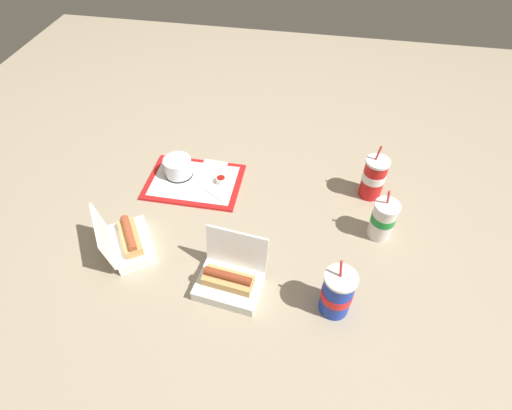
# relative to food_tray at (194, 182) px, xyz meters

# --- Properties ---
(ground_plane) EXTENTS (3.20, 3.20, 0.00)m
(ground_plane) POSITION_rel_food_tray_xyz_m (-0.24, 0.15, -0.01)
(ground_plane) COLOR gray
(food_tray) EXTENTS (0.37, 0.26, 0.01)m
(food_tray) POSITION_rel_food_tray_xyz_m (0.00, 0.00, 0.00)
(food_tray) COLOR red
(food_tray) RESTS_ON ground_plane
(cake_container) EXTENTS (0.11, 0.11, 0.08)m
(cake_container) POSITION_rel_food_tray_xyz_m (0.07, -0.03, 0.04)
(cake_container) COLOR black
(cake_container) RESTS_ON food_tray
(ketchup_cup) EXTENTS (0.04, 0.04, 0.02)m
(ketchup_cup) POSITION_rel_food_tray_xyz_m (-0.11, -0.01, 0.02)
(ketchup_cup) COLOR white
(ketchup_cup) RESTS_ON food_tray
(napkin_stack) EXTENTS (0.11, 0.11, 0.00)m
(napkin_stack) POSITION_rel_food_tray_xyz_m (-0.06, -0.08, 0.01)
(napkin_stack) COLOR white
(napkin_stack) RESTS_ON food_tray
(plastic_fork) EXTENTS (0.10, 0.07, 0.00)m
(plastic_fork) POSITION_rel_food_tray_xyz_m (-0.10, 0.06, 0.01)
(plastic_fork) COLOR white
(plastic_fork) RESTS_ON food_tray
(clamshell_hotdog_right) EXTENTS (0.22, 0.19, 0.18)m
(clamshell_hotdog_right) POSITION_rel_food_tray_xyz_m (-0.25, 0.44, 0.03)
(clamshell_hotdog_right) COLOR white
(clamshell_hotdog_right) RESTS_ON ground_plane
(clamshell_hotdog_front) EXTENTS (0.24, 0.25, 0.17)m
(clamshell_hotdog_front) POSITION_rel_food_tray_xyz_m (0.12, 0.35, 0.03)
(clamshell_hotdog_front) COLOR white
(clamshell_hotdog_front) RESTS_ON ground_plane
(soda_cup_left) EXTENTS (0.10, 0.10, 0.23)m
(soda_cup_left) POSITION_rel_food_tray_xyz_m (-0.58, 0.45, 0.08)
(soda_cup_left) COLOR #1938B7
(soda_cup_left) RESTS_ON ground_plane
(soda_cup_right) EXTENTS (0.09, 0.09, 0.23)m
(soda_cup_right) POSITION_rel_food_tray_xyz_m (-0.69, -0.06, 0.08)
(soda_cup_right) COLOR red
(soda_cup_right) RESTS_ON ground_plane
(soda_cup_corner) EXTENTS (0.09, 0.09, 0.21)m
(soda_cup_corner) POSITION_rel_food_tray_xyz_m (-0.72, 0.13, 0.07)
(soda_cup_corner) COLOR white
(soda_cup_corner) RESTS_ON ground_plane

